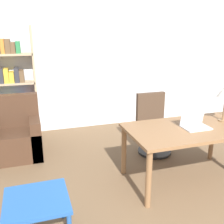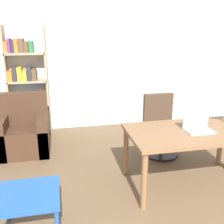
% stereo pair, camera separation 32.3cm
% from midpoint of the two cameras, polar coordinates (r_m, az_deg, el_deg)
% --- Properties ---
extents(wall_back, '(8.00, 0.06, 2.70)m').
position_cam_midpoint_polar(wall_back, '(5.43, 1.00, 10.80)').
color(wall_back, silver).
rests_on(wall_back, ground_plane).
extents(desk, '(1.60, 0.92, 0.75)m').
position_cam_midpoint_polar(desk, '(3.54, 19.20, -5.30)').
color(desk, olive).
rests_on(desk, ground_plane).
extents(laptop, '(0.34, 0.24, 0.25)m').
position_cam_midpoint_polar(laptop, '(3.53, 20.75, -3.01)').
color(laptop, silver).
rests_on(laptop, desk).
extents(office_chair, '(0.55, 0.55, 0.98)m').
position_cam_midpoint_polar(office_chair, '(4.38, 12.56, -3.52)').
color(office_chair, black).
rests_on(office_chair, ground_plane).
extents(side_table_blue, '(0.59, 0.57, 0.46)m').
position_cam_midpoint_polar(side_table_blue, '(2.73, -14.35, -18.11)').
color(side_table_blue, '#2356A3').
rests_on(side_table_blue, ground_plane).
extents(armchair, '(0.80, 0.66, 0.98)m').
position_cam_midpoint_polar(armchair, '(4.53, -16.68, -4.57)').
color(armchair, '#472D1E').
rests_on(armchair, ground_plane).
extents(bookshelf, '(0.75, 0.28, 2.06)m').
position_cam_midpoint_polar(bookshelf, '(5.20, -16.57, 5.03)').
color(bookshelf, tan).
rests_on(bookshelf, ground_plane).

